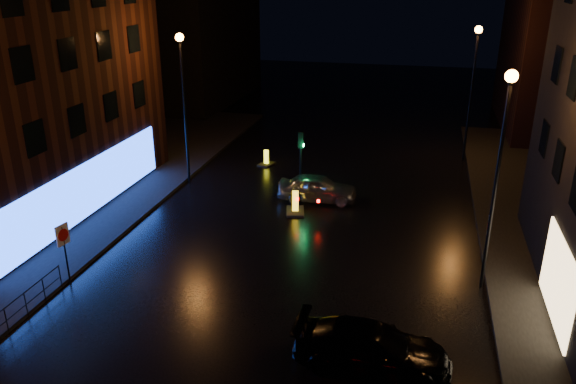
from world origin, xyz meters
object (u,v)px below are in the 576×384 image
silver_hatchback (317,188)px  dark_sedan (372,348)px  road_sign_left (63,240)px  bollard_near (295,208)px  bollard_far (266,162)px  road_sign_right (488,233)px  traffic_signal (301,184)px

silver_hatchback → dark_sedan: size_ratio=0.86×
road_sign_left → bollard_near: bearing=62.4°
silver_hatchback → road_sign_left: road_sign_left is taller
bollard_far → road_sign_right: bearing=-27.1°
road_sign_right → bollard_far: bearing=-43.5°
road_sign_right → road_sign_left: bearing=14.7°
bollard_near → bollard_far: size_ratio=1.17×
road_sign_left → road_sign_right: 16.39m
bollard_near → road_sign_right: 9.96m
traffic_signal → silver_hatchback: (1.12, -0.93, 0.20)m
traffic_signal → bollard_far: size_ratio=2.73×
road_sign_right → bollard_near: bearing=-27.7°
road_sign_left → road_sign_right: road_sign_right is taller
road_sign_left → traffic_signal: bearing=71.0°
dark_sedan → road_sign_left: road_sign_left is taller
traffic_signal → road_sign_left: (-6.70, -11.61, 1.39)m
bollard_near → bollard_far: (-3.45, 6.82, -0.04)m
dark_sedan → bollard_near: bearing=26.5°
traffic_signal → bollard_near: bearing=-82.9°
dark_sedan → bollard_far: dark_sedan is taller
road_sign_left → bollard_far: bearing=88.1°
dark_sedan → road_sign_right: bearing=-27.7°
silver_hatchback → road_sign_left: size_ratio=1.64×
traffic_signal → dark_sedan: 14.79m
road_sign_left → road_sign_right: bearing=26.5°
dark_sedan → bollard_near: 12.09m
bollard_near → traffic_signal: bearing=83.7°
road_sign_right → traffic_signal: bearing=-39.2°
silver_hatchback → road_sign_right: 10.24m
traffic_signal → silver_hatchback: size_ratio=0.83×
silver_hatchback → bollard_near: bearing=152.8°
bollard_near → road_sign_right: road_sign_right is taller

